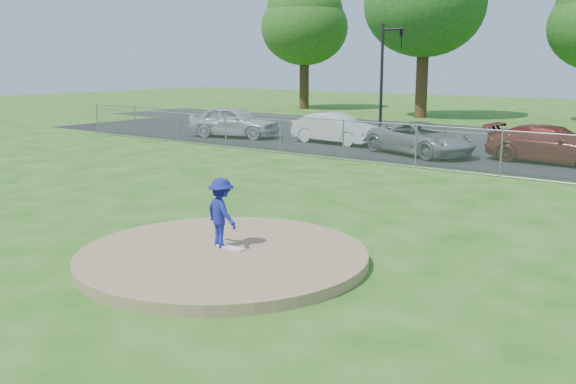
# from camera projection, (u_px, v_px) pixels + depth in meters

# --- Properties ---
(ground) EXTENTS (120.00, 120.00, 0.00)m
(ground) POSITION_uv_depth(u_px,v_px,m) (445.00, 183.00, 19.75)
(ground) COLOR #235813
(ground) RESTS_ON ground
(pitchers_mound) EXTENTS (5.40, 5.40, 0.20)m
(pitchers_mound) POSITION_uv_depth(u_px,v_px,m) (223.00, 256.00, 11.93)
(pitchers_mound) COLOR #90734F
(pitchers_mound) RESTS_ON ground
(pitching_rubber) EXTENTS (0.60, 0.15, 0.04)m
(pitching_rubber) POSITION_uv_depth(u_px,v_px,m) (230.00, 248.00, 12.06)
(pitching_rubber) COLOR white
(pitching_rubber) RESTS_ON pitchers_mound
(chain_link_fence) EXTENTS (40.00, 0.06, 1.50)m
(chain_link_fence) POSITION_uv_depth(u_px,v_px,m) (471.00, 151.00, 21.16)
(chain_link_fence) COLOR gray
(chain_link_fence) RESTS_ON ground
(parking_lot) EXTENTS (50.00, 8.00, 0.01)m
(parking_lot) POSITION_uv_depth(u_px,v_px,m) (515.00, 158.00, 24.81)
(parking_lot) COLOR black
(parking_lot) RESTS_ON ground
(street) EXTENTS (60.00, 7.00, 0.01)m
(street) POSITION_uv_depth(u_px,v_px,m) (566.00, 139.00, 30.66)
(street) COLOR black
(street) RESTS_ON ground
(tree_far_left) EXTENTS (6.72, 6.72, 10.74)m
(tree_far_left) POSITION_uv_depth(u_px,v_px,m) (305.00, 17.00, 49.33)
(tree_far_left) COLOR #352413
(tree_far_left) RESTS_ON ground
(traffic_signal_left) EXTENTS (1.28, 0.20, 5.60)m
(traffic_signal_left) POSITION_uv_depth(u_px,v_px,m) (386.00, 67.00, 33.63)
(traffic_signal_left) COLOR black
(traffic_signal_left) RESTS_ON ground
(pitcher) EXTENTS (0.96, 0.71, 1.32)m
(pitcher) POSITION_uv_depth(u_px,v_px,m) (221.00, 213.00, 12.09)
(pitcher) COLOR navy
(pitcher) RESTS_ON pitchers_mound
(traffic_cone) EXTENTS (0.34, 0.34, 0.66)m
(traffic_cone) POSITION_uv_depth(u_px,v_px,m) (379.00, 144.00, 26.41)
(traffic_cone) COLOR #F55D0C
(traffic_cone) RESTS_ON parking_lot
(parked_car_silver) EXTENTS (4.78, 2.87, 1.52)m
(parked_car_silver) POSITION_uv_depth(u_px,v_px,m) (234.00, 122.00, 31.42)
(parked_car_silver) COLOR silver
(parked_car_silver) RESTS_ON parking_lot
(parked_car_white) EXTENTS (4.18, 1.67, 1.35)m
(parked_car_white) POSITION_uv_depth(u_px,v_px,m) (335.00, 128.00, 29.03)
(parked_car_white) COLOR white
(parked_car_white) RESTS_ON parking_lot
(parked_car_gray) EXTENTS (5.10, 3.59, 1.29)m
(parked_car_gray) POSITION_uv_depth(u_px,v_px,m) (421.00, 139.00, 25.48)
(parked_car_gray) COLOR gray
(parked_car_gray) RESTS_ON parking_lot
(parked_car_darkred) EXTENTS (4.77, 2.09, 1.37)m
(parked_car_darkred) POSITION_uv_depth(u_px,v_px,m) (552.00, 144.00, 23.41)
(parked_car_darkred) COLOR maroon
(parked_car_darkred) RESTS_ON parking_lot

